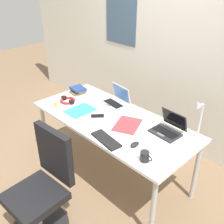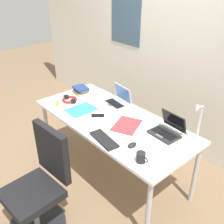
{
  "view_description": "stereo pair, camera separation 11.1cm",
  "coord_description": "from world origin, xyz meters",
  "px_view_note": "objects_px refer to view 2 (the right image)",
  "views": [
    {
      "loc": [
        1.68,
        -1.63,
        2.11
      ],
      "look_at": [
        0.0,
        0.0,
        0.82
      ],
      "focal_mm": 41.97,
      "sensor_mm": 36.0,
      "label": 1
    },
    {
      "loc": [
        1.76,
        -1.55,
        2.11
      ],
      "look_at": [
        0.0,
        0.0,
        0.82
      ],
      "focal_mm": 41.97,
      "sensor_mm": 36.0,
      "label": 2
    }
  ],
  "objects_px": {
    "external_keyboard": "(104,140)",
    "paper_folder_by_keyboard": "(127,125)",
    "coffee_mug": "(141,157)",
    "desk_lamp": "(197,124)",
    "laptop_front_left": "(117,101)",
    "book_stack": "(81,90)",
    "cell_phone": "(98,116)",
    "computer_mouse": "(132,145)",
    "pill_bottle": "(57,102)",
    "office_chair": "(40,191)",
    "headphones": "(70,99)",
    "laptop_near_lamp": "(167,130)",
    "paper_folder_front_left": "(81,110)"
  },
  "relations": [
    {
      "from": "cell_phone",
      "to": "office_chair",
      "type": "distance_m",
      "value": 0.94
    },
    {
      "from": "book_stack",
      "to": "coffee_mug",
      "type": "xyz_separation_m",
      "value": [
        1.43,
        -0.42,
        0.01
      ]
    },
    {
      "from": "book_stack",
      "to": "paper_folder_by_keyboard",
      "type": "bearing_deg",
      "value": -7.17
    },
    {
      "from": "computer_mouse",
      "to": "headphones",
      "type": "xyz_separation_m",
      "value": [
        -1.13,
        0.09,
        -0.0
      ]
    },
    {
      "from": "paper_folder_by_keyboard",
      "to": "office_chair",
      "type": "xyz_separation_m",
      "value": [
        -0.11,
        -0.94,
        -0.35
      ]
    },
    {
      "from": "computer_mouse",
      "to": "book_stack",
      "type": "height_order",
      "value": "book_stack"
    },
    {
      "from": "computer_mouse",
      "to": "cell_phone",
      "type": "xyz_separation_m",
      "value": [
        -0.62,
        0.11,
        -0.01
      ]
    },
    {
      "from": "external_keyboard",
      "to": "paper_folder_by_keyboard",
      "type": "relative_size",
      "value": 1.06
    },
    {
      "from": "paper_folder_by_keyboard",
      "to": "coffee_mug",
      "type": "xyz_separation_m",
      "value": [
        0.47,
        -0.3,
        0.04
      ]
    },
    {
      "from": "desk_lamp",
      "to": "cell_phone",
      "type": "distance_m",
      "value": 1.02
    },
    {
      "from": "computer_mouse",
      "to": "office_chair",
      "type": "distance_m",
      "value": 0.91
    },
    {
      "from": "book_stack",
      "to": "paper_folder_front_left",
      "type": "distance_m",
      "value": 0.48
    },
    {
      "from": "cell_phone",
      "to": "pill_bottle",
      "type": "bearing_deg",
      "value": -117.04
    },
    {
      "from": "desk_lamp",
      "to": "coffee_mug",
      "type": "height_order",
      "value": "desk_lamp"
    },
    {
      "from": "book_stack",
      "to": "office_chair",
      "type": "xyz_separation_m",
      "value": [
        0.84,
        -1.06,
        -0.38
      ]
    },
    {
      "from": "headphones",
      "to": "paper_folder_by_keyboard",
      "type": "height_order",
      "value": "headphones"
    },
    {
      "from": "paper_folder_by_keyboard",
      "to": "office_chair",
      "type": "distance_m",
      "value": 1.01
    },
    {
      "from": "laptop_near_lamp",
      "to": "headphones",
      "type": "bearing_deg",
      "value": -166.08
    },
    {
      "from": "computer_mouse",
      "to": "coffee_mug",
      "type": "height_order",
      "value": "coffee_mug"
    },
    {
      "from": "pill_bottle",
      "to": "cell_phone",
      "type": "bearing_deg",
      "value": 21.9
    },
    {
      "from": "book_stack",
      "to": "office_chair",
      "type": "bearing_deg",
      "value": -51.6
    },
    {
      "from": "computer_mouse",
      "to": "headphones",
      "type": "relative_size",
      "value": 0.45
    },
    {
      "from": "pill_bottle",
      "to": "coffee_mug",
      "type": "distance_m",
      "value": 1.3
    },
    {
      "from": "paper_folder_front_left",
      "to": "paper_folder_by_keyboard",
      "type": "height_order",
      "value": "same"
    },
    {
      "from": "laptop_front_left",
      "to": "paper_folder_by_keyboard",
      "type": "relative_size",
      "value": 1.01
    },
    {
      "from": "cell_phone",
      "to": "paper_folder_by_keyboard",
      "type": "height_order",
      "value": "cell_phone"
    },
    {
      "from": "paper_folder_front_left",
      "to": "office_chair",
      "type": "xyz_separation_m",
      "value": [
        0.45,
        -0.79,
        -0.35
      ]
    },
    {
      "from": "external_keyboard",
      "to": "pill_bottle",
      "type": "bearing_deg",
      "value": -174.87
    },
    {
      "from": "external_keyboard",
      "to": "cell_phone",
      "type": "height_order",
      "value": "external_keyboard"
    },
    {
      "from": "desk_lamp",
      "to": "laptop_front_left",
      "type": "distance_m",
      "value": 1.02
    },
    {
      "from": "laptop_front_left",
      "to": "coffee_mug",
      "type": "relative_size",
      "value": 2.78
    },
    {
      "from": "headphones",
      "to": "book_stack",
      "type": "relative_size",
      "value": 1.08
    },
    {
      "from": "laptop_near_lamp",
      "to": "laptop_front_left",
      "type": "bearing_deg",
      "value": 175.56
    },
    {
      "from": "cell_phone",
      "to": "office_chair",
      "type": "height_order",
      "value": "office_chair"
    },
    {
      "from": "external_keyboard",
      "to": "coffee_mug",
      "type": "relative_size",
      "value": 2.92
    },
    {
      "from": "external_keyboard",
      "to": "paper_folder_front_left",
      "type": "height_order",
      "value": "external_keyboard"
    },
    {
      "from": "coffee_mug",
      "to": "desk_lamp",
      "type": "bearing_deg",
      "value": 76.69
    },
    {
      "from": "external_keyboard",
      "to": "paper_folder_by_keyboard",
      "type": "xyz_separation_m",
      "value": [
        -0.05,
        0.33,
        -0.01
      ]
    },
    {
      "from": "paper_folder_by_keyboard",
      "to": "cell_phone",
      "type": "bearing_deg",
      "value": -164.28
    },
    {
      "from": "pill_bottle",
      "to": "book_stack",
      "type": "height_order",
      "value": "pill_bottle"
    },
    {
      "from": "laptop_near_lamp",
      "to": "desk_lamp",
      "type": "bearing_deg",
      "value": 16.67
    },
    {
      "from": "laptop_front_left",
      "to": "cell_phone",
      "type": "relative_size",
      "value": 2.31
    },
    {
      "from": "laptop_front_left",
      "to": "book_stack",
      "type": "relative_size",
      "value": 1.58
    },
    {
      "from": "external_keyboard",
      "to": "headphones",
      "type": "height_order",
      "value": "headphones"
    },
    {
      "from": "computer_mouse",
      "to": "paper_folder_by_keyboard",
      "type": "relative_size",
      "value": 0.31
    },
    {
      "from": "cell_phone",
      "to": "desk_lamp",
      "type": "bearing_deg",
      "value": 61.41
    },
    {
      "from": "laptop_front_left",
      "to": "headphones",
      "type": "relative_size",
      "value": 1.47
    },
    {
      "from": "desk_lamp",
      "to": "book_stack",
      "type": "height_order",
      "value": "desk_lamp"
    },
    {
      "from": "book_stack",
      "to": "desk_lamp",
      "type": "bearing_deg",
      "value": 4.94
    },
    {
      "from": "computer_mouse",
      "to": "laptop_front_left",
      "type": "bearing_deg",
      "value": 148.94
    }
  ]
}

